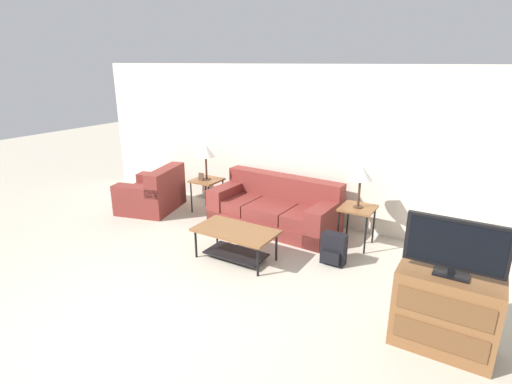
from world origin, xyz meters
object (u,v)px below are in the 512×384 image
at_px(side_table_right, 358,212).
at_px(table_lamp_right, 361,173).
at_px(armchair, 153,194).
at_px(coffee_table, 236,237).
at_px(couch, 275,209).
at_px(tv_console, 444,312).
at_px(television, 456,246).
at_px(side_table_left, 207,183).
at_px(table_lamp_left, 206,151).
at_px(backpack, 334,249).

height_order(side_table_right, table_lamp_right, table_lamp_right).
xyz_separation_m(armchair, coffee_table, (2.43, -0.86, 0.04)).
bearing_deg(couch, tv_console, -32.85).
height_order(table_lamp_right, tv_console, table_lamp_right).
bearing_deg(side_table_right, table_lamp_right, 0.00).
distance_m(table_lamp_right, tv_console, 2.39).
xyz_separation_m(table_lamp_right, tv_console, (1.41, -1.79, -0.73)).
bearing_deg(coffee_table, tv_console, -10.34).
relative_size(side_table_right, television, 0.71).
distance_m(side_table_right, table_lamp_right, 0.59).
bearing_deg(armchair, side_table_left, 24.87).
distance_m(armchair, television, 5.36).
height_order(side_table_left, television, television).
height_order(armchair, table_lamp_right, table_lamp_right).
distance_m(side_table_right, television, 2.34).
height_order(side_table_left, table_lamp_right, table_lamp_right).
bearing_deg(table_lamp_right, coffee_table, -134.92).
relative_size(table_lamp_left, table_lamp_right, 1.00).
xyz_separation_m(table_lamp_right, television, (1.41, -1.78, -0.05)).
relative_size(side_table_left, table_lamp_right, 0.95).
distance_m(armchair, table_lamp_right, 3.84).
relative_size(side_table_left, table_lamp_left, 0.95).
xyz_separation_m(coffee_table, tv_console, (2.70, -0.49, 0.07)).
relative_size(tv_console, television, 1.05).
bearing_deg(table_lamp_left, table_lamp_right, 0.00).
xyz_separation_m(armchair, side_table_left, (0.94, 0.44, 0.25)).
bearing_deg(couch, television, -32.84).
xyz_separation_m(couch, backpack, (1.31, -0.75, -0.08)).
bearing_deg(coffee_table, television, -10.32).
distance_m(table_lamp_left, tv_console, 4.61).
bearing_deg(side_table_left, side_table_right, 0.00).
distance_m(armchair, backpack, 3.66).
relative_size(armchair, backpack, 2.89).
height_order(armchair, side_table_right, armchair).
bearing_deg(side_table_right, couch, 179.12).
xyz_separation_m(couch, armchair, (-2.33, -0.46, -0.01)).
xyz_separation_m(television, backpack, (-1.48, 1.06, -0.86)).
bearing_deg(television, side_table_left, 156.93).
distance_m(table_lamp_right, television, 2.27).
bearing_deg(backpack, television, -35.53).
relative_size(armchair, coffee_table, 1.12).
height_order(table_lamp_left, tv_console, table_lamp_left).
relative_size(coffee_table, table_lamp_right, 1.77).
bearing_deg(backpack, side_table_left, 165.01).
xyz_separation_m(table_lamp_left, tv_console, (4.19, -1.79, -0.73)).
xyz_separation_m(side_table_left, television, (4.19, -1.78, 0.54)).
height_order(side_table_right, table_lamp_left, table_lamp_left).
distance_m(armchair, coffee_table, 2.58).
distance_m(armchair, side_table_left, 1.07).
relative_size(side_table_right, backpack, 1.38).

